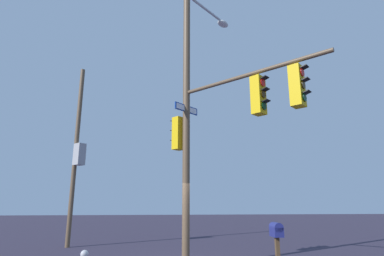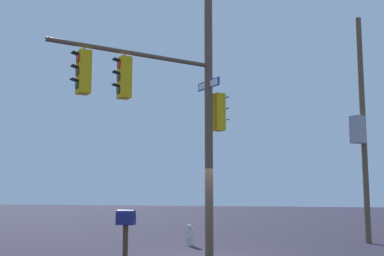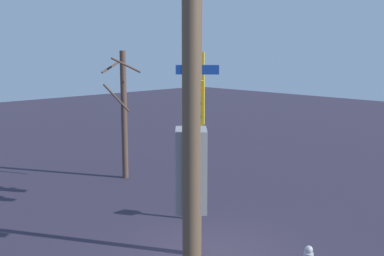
% 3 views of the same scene
% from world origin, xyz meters
% --- Properties ---
extents(main_signal_pole_assembly, '(3.87, 5.40, 9.85)m').
position_xyz_m(main_signal_pole_assembly, '(0.95, -0.41, 5.12)').
color(main_signal_pole_assembly, brown).
rests_on(main_signal_pole_assembly, ground).
extents(secondary_pole_assembly, '(0.64, 0.63, 8.35)m').
position_xyz_m(secondary_pole_assembly, '(-4.45, 4.95, 4.14)').
color(secondary_pole_assembly, brown).
rests_on(secondary_pole_assembly, ground).
extents(mailbox, '(0.24, 0.44, 1.41)m').
position_xyz_m(mailbox, '(2.50, -1.54, 1.11)').
color(mailbox, '#4C3823').
rests_on(mailbox, ground).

